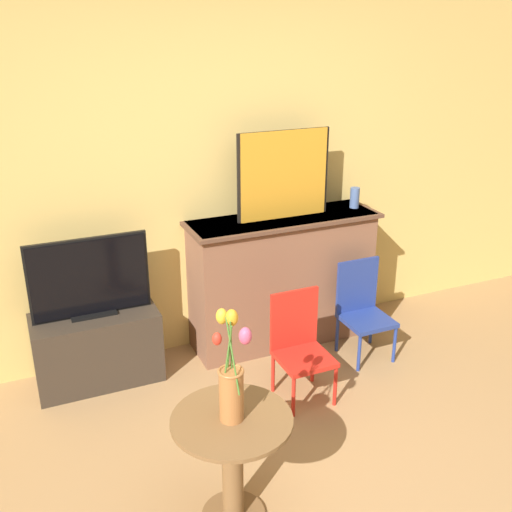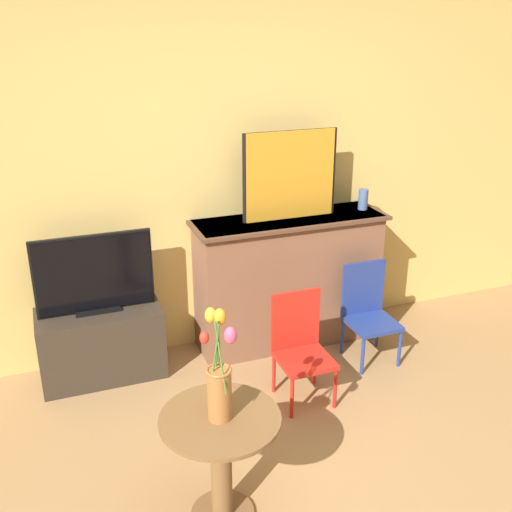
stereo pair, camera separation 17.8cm
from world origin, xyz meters
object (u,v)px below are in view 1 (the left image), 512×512
object	(u,v)px
tv_monitor	(90,279)
painting	(284,175)
chair_red	(300,343)
vase_tulips	(231,381)
chair_blue	(362,306)

from	to	relation	value
tv_monitor	painting	bearing A→B (deg)	0.59
chair_red	vase_tulips	size ratio (longest dim) A/B	1.31
painting	chair_red	distance (m)	1.14
tv_monitor	chair_red	distance (m)	1.37
chair_red	vase_tulips	world-z (taller)	vase_tulips
painting	tv_monitor	distance (m)	1.45
vase_tulips	chair_blue	bearing A→B (deg)	37.33
chair_red	vase_tulips	bearing A→B (deg)	-133.80
tv_monitor	chair_red	size ratio (longest dim) A/B	1.08
tv_monitor	chair_blue	distance (m)	1.86
chair_blue	vase_tulips	xyz separation A→B (m)	(-1.40, -1.07, 0.41)
painting	chair_red	size ratio (longest dim) A/B	0.98
painting	tv_monitor	bearing A→B (deg)	-179.41
chair_blue	vase_tulips	distance (m)	1.81
painting	tv_monitor	xyz separation A→B (m)	(-1.35, -0.01, -0.53)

